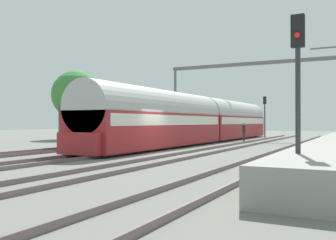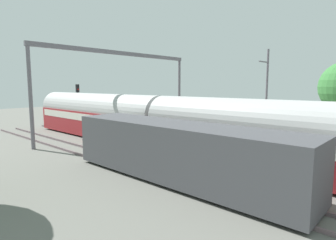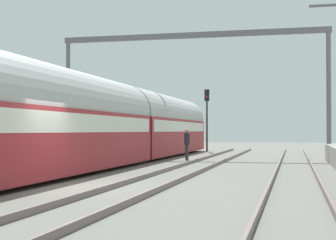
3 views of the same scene
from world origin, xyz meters
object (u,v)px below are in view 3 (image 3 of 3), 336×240
Objects in this scene: passenger_train at (124,124)px; railway_signal_far at (207,112)px; person_crossing at (187,141)px; catenary_gantry at (191,63)px.

railway_signal_far reaches higher than passenger_train.
railway_signal_far is (1.92, 14.83, 1.13)m from passenger_train.
catenary_gantry reaches higher than person_crossing.
person_crossing is at bearing 49.46° from passenger_train.
passenger_train is 14.99m from railway_signal_far.
railway_signal_far is at bearing 164.06° from person_crossing.
passenger_train reaches higher than person_crossing.
passenger_train is 6.81× the size of railway_signal_far.
railway_signal_far is 8.20m from catenary_gantry.
person_crossing is at bearing -86.31° from railway_signal_far.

